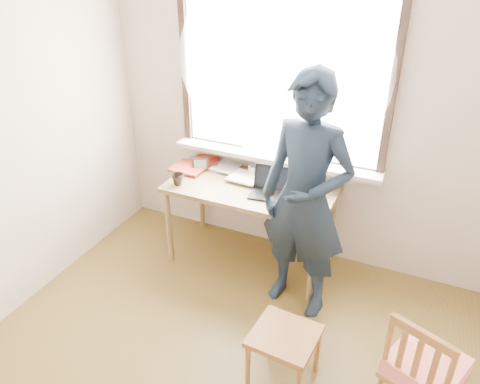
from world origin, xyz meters
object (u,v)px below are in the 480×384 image
at_px(laptop, 271,188).
at_px(work_chair, 284,341).
at_px(mug_white, 255,170).
at_px(desk, 251,195).
at_px(person, 306,200).
at_px(mug_dark, 178,179).
at_px(side_chair, 424,369).

xyz_separation_m(laptop, work_chair, (0.53, -1.09, -0.46)).
distance_m(laptop, mug_white, 0.36).
relative_size(desk, person, 0.75).
xyz_separation_m(laptop, mug_white, (-0.25, 0.25, -0.01)).
relative_size(desk, work_chair, 3.30).
distance_m(work_chair, person, 1.00).
bearing_deg(laptop, desk, 169.72).
height_order(laptop, mug_dark, laptop).
bearing_deg(laptop, side_chair, -37.82).
xyz_separation_m(desk, mug_white, (-0.06, 0.22, 0.12)).
distance_m(laptop, work_chair, 1.30).
relative_size(desk, laptop, 4.14).
bearing_deg(mug_white, person, -41.74).
height_order(laptop, person, person).
bearing_deg(mug_dark, mug_white, 40.11).
xyz_separation_m(desk, mug_dark, (-0.58, -0.22, 0.13)).
bearing_deg(desk, mug_white, 104.96).
distance_m(mug_white, work_chair, 1.62).
xyz_separation_m(mug_dark, side_chair, (2.13, -0.87, -0.36)).
height_order(desk, work_chair, desk).
bearing_deg(mug_white, laptop, -45.60).
bearing_deg(desk, person, -30.98).
bearing_deg(mug_white, desk, -75.04).
bearing_deg(side_chair, person, 142.63).
bearing_deg(work_chair, mug_white, 120.02).
relative_size(laptop, side_chair, 0.40).
bearing_deg(side_chair, mug_dark, 157.86).
bearing_deg(side_chair, desk, 144.89).
bearing_deg(laptop, mug_dark, -166.43).
relative_size(mug_white, work_chair, 0.27).
relative_size(mug_white, side_chair, 0.13).
bearing_deg(mug_dark, laptop, 13.57).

